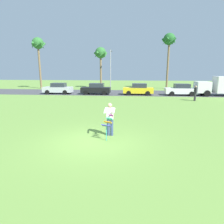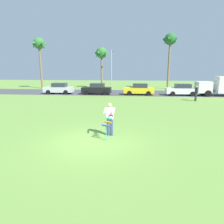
{
  "view_description": "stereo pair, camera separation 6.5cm",
  "coord_description": "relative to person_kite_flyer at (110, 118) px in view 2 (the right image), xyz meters",
  "views": [
    {
      "loc": [
        1.84,
        -8.52,
        3.35
      ],
      "look_at": [
        0.75,
        2.02,
        1.05
      ],
      "focal_mm": 30.48,
      "sensor_mm": 36.0,
      "label": 1
    },
    {
      "loc": [
        1.91,
        -8.51,
        3.35
      ],
      "look_at": [
        0.75,
        2.02,
        1.05
      ],
      "focal_mm": 30.48,
      "sensor_mm": 36.0,
      "label": 2
    }
  ],
  "objects": [
    {
      "name": "streetlight_pole",
      "position": [
        -2.77,
        25.28,
        3.05
      ],
      "size": [
        0.24,
        1.65,
        7.0
      ],
      "color": "#9E9EA3",
      "rests_on": "ground"
    },
    {
      "name": "parked_car_white",
      "position": [
        7.87,
        17.76,
        -0.18
      ],
      "size": [
        4.21,
        1.85,
        1.6
      ],
      "color": "white",
      "rests_on": "ground"
    },
    {
      "name": "road_strip",
      "position": [
        -0.75,
        20.16,
        -0.95
      ],
      "size": [
        120.0,
        8.0,
        0.01
      ],
      "primitive_type": "cube",
      "color": "#424247",
      "rests_on": "ground"
    },
    {
      "name": "person_kite_flyer",
      "position": [
        0.0,
        0.0,
        0.0
      ],
      "size": [
        0.53,
        0.65,
        1.73
      ],
      "color": "#384772",
      "rests_on": "ground"
    },
    {
      "name": "palm_tree_left_near",
      "position": [
        -16.43,
        25.98,
        6.98
      ],
      "size": [
        2.58,
        2.71,
        9.42
      ],
      "color": "brown",
      "rests_on": "ground"
    },
    {
      "name": "parked_car_yellow",
      "position": [
        2.03,
        17.76,
        -0.18
      ],
      "size": [
        4.22,
        1.86,
        1.6
      ],
      "color": "yellow",
      "rests_on": "ground"
    },
    {
      "name": "parked_car_silver",
      "position": [
        -9.79,
        17.76,
        -0.18
      ],
      "size": [
        4.26,
        1.94,
        1.6
      ],
      "color": "silver",
      "rests_on": "ground"
    },
    {
      "name": "kite_held",
      "position": [
        -0.03,
        -0.62,
        -0.11
      ],
      "size": [
        0.58,
        0.72,
        1.23
      ],
      "color": "#D83399",
      "rests_on": "ground"
    },
    {
      "name": "palm_tree_centre_far",
      "position": [
        7.71,
        27.95,
        7.58
      ],
      "size": [
        2.58,
        2.71,
        10.08
      ],
      "color": "brown",
      "rests_on": "ground"
    },
    {
      "name": "person_walker_near",
      "position": [
        8.25,
        12.75,
        -0.02
      ],
      "size": [
        0.4,
        0.47,
        1.73
      ],
      "color": "#26262B",
      "rests_on": "ground"
    },
    {
      "name": "parked_car_black",
      "position": [
        -4.07,
        17.76,
        -0.18
      ],
      "size": [
        4.21,
        1.86,
        1.6
      ],
      "color": "black",
      "rests_on": "ground"
    },
    {
      "name": "ground_plane",
      "position": [
        -0.75,
        -1.0,
        -0.95
      ],
      "size": [
        120.0,
        120.0,
        0.0
      ],
      "primitive_type": "plane",
      "color": "olive"
    },
    {
      "name": "palm_tree_right_near",
      "position": [
        -5.04,
        28.21,
        5.5
      ],
      "size": [
        2.58,
        2.71,
        7.81
      ],
      "color": "brown",
      "rests_on": "ground"
    }
  ]
}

